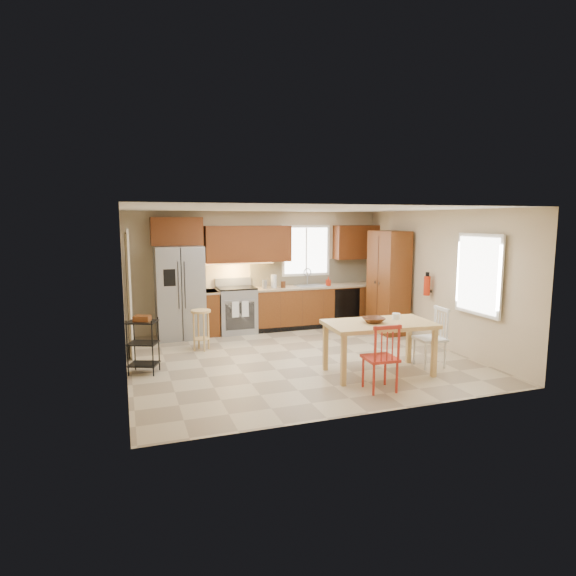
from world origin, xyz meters
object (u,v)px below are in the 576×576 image
Objects in this scene: fire_extinguisher at (427,286)px; bar_stool at (201,330)px; refrigerator at (180,292)px; chair_red at (380,357)px; table_jar at (396,318)px; chair_white at (430,337)px; table_bowl at (373,323)px; dining_table at (379,348)px; soap_bottle at (328,281)px; range_stove at (237,311)px; pantry at (388,282)px; utility_cart at (143,346)px.

fire_extinguisher is 0.49× the size of bar_stool.
refrigerator reaches higher than bar_stool.
fire_extinguisher is 2.94m from chair_red.
chair_red is at bearing -133.06° from table_jar.
chair_white is at bearing -24.45° from bar_stool.
table_bowl is (-1.85, -1.31, -0.31)m from fire_extinguisher.
refrigerator is 4.33m from table_jar.
dining_table is at bearing 96.58° from chair_white.
chair_white reaches higher than dining_table.
refrigerator reaches higher than soap_bottle.
range_stove is 6.53× the size of table_jar.
range_stove is at bearing 147.38° from fire_extinguisher.
pantry is (2.98, -0.99, 0.59)m from range_stove.
chair_white is at bearing -4.80° from table_jar.
pantry is at bearing 35.46° from utility_cart.
pantry is 1.31× the size of dining_table.
range_stove is at bearing 116.70° from dining_table.
pantry reaches higher than chair_red.
dining_table reaches higher than bar_stool.
fire_extinguisher reaches higher than range_stove.
utility_cart is at bearing 163.81° from table_jar.
fire_extinguisher is 2.29m from table_bowl.
pantry reaches higher than bar_stool.
bar_stool is at bearing 167.54° from fire_extinguisher.
chair_red is at bearing -122.26° from pantry.
dining_table is at bearing -66.87° from range_stove.
table_bowl is at bearing 72.55° from chair_red.
fire_extinguisher is 0.22× the size of dining_table.
soap_bottle is 4.53m from utility_cart.
table_jar is at bearing -61.25° from range_stove.
pantry is at bearing -11.01° from chair_white.
table_bowl reaches higher than dining_table.
range_stove is 4.82× the size of soap_bottle.
table_bowl is at bearing -124.97° from pantry.
dining_table is at bearing -34.53° from bar_stool.
chair_white is at bearing 31.87° from chair_red.
soap_bottle reaches higher than chair_white.
chair_red is 1.48m from chair_white.
table_jar is at bearing 50.51° from chair_red.
chair_red is 2.90× the size of table_bowl.
refrigerator reaches higher than range_stove.
fire_extinguisher is (1.15, -1.95, 0.10)m from soap_bottle.
table_bowl is (1.33, -3.35, 0.33)m from range_stove.
soap_bottle is 2.27m from fire_extinguisher.
dining_table is at bearing -143.18° from fire_extinguisher.
pantry is 2.89m from table_bowl.
refrigerator is at bearing 155.48° from fire_extinguisher.
chair_red reaches higher than range_stove.
soap_bottle is at bearing 28.48° from bar_stool.
chair_red is at bearing 121.87° from chair_white.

